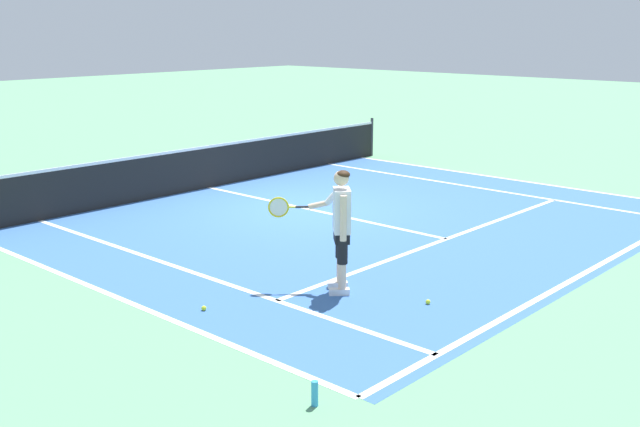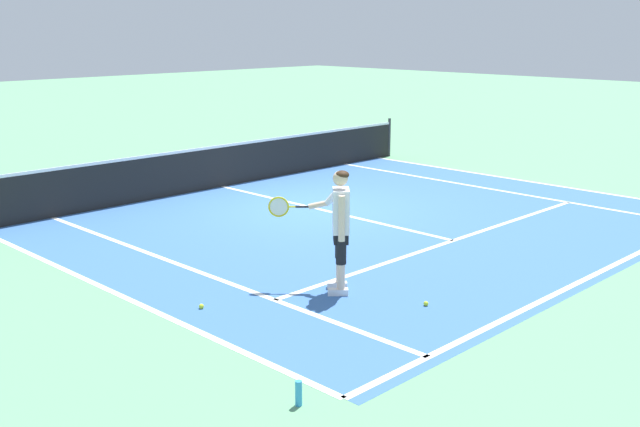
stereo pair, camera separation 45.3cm
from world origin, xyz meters
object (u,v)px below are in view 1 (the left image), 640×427
Objects in this scene: water_bottle at (315,393)px; tennis_ball_by_baseline at (428,302)px; tennis_player at (340,222)px; tennis_ball_near_feet at (204,308)px.

tennis_ball_by_baseline is at bearing 14.18° from water_bottle.
tennis_ball_by_baseline is at bearing -71.30° from tennis_player.
tennis_ball_near_feet is at bearing 136.86° from tennis_ball_by_baseline.
tennis_player is 25.95× the size of tennis_ball_near_feet.
tennis_player is 3.41m from water_bottle.
tennis_ball_near_feet is 2.95m from tennis_ball_by_baseline.
tennis_ball_by_baseline is (0.41, -1.21, -0.96)m from tennis_player.
water_bottle is at bearing -107.83° from tennis_ball_near_feet.
tennis_ball_near_feet is 1.00× the size of tennis_ball_by_baseline.
tennis_ball_near_feet and tennis_ball_by_baseline have the same top height.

